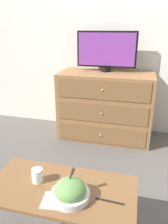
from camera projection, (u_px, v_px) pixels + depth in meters
name	position (u px, v px, depth m)	size (l,w,h in m)	color
ground_plane	(114.00, 127.00, 3.16)	(12.00, 12.00, 0.00)	#56514C
wall_back	(120.00, 32.00, 2.71)	(12.00, 0.05, 2.60)	silver
dresser	(105.00, 106.00, 2.76)	(1.14, 0.55, 0.84)	olive
tv	(107.00, 50.00, 2.62)	(0.72, 0.12, 0.48)	black
coffee_table	(61.00, 196.00, 1.37)	(0.92, 0.46, 0.43)	brown
takeout_bowl	(70.00, 191.00, 1.25)	(0.23, 0.23, 0.17)	silver
drink_cup	(37.00, 176.00, 1.39)	(0.07, 0.07, 0.09)	beige
napkin	(54.00, 201.00, 1.25)	(0.15, 0.15, 0.00)	silver
knife	(110.00, 201.00, 1.24)	(0.17, 0.02, 0.01)	black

